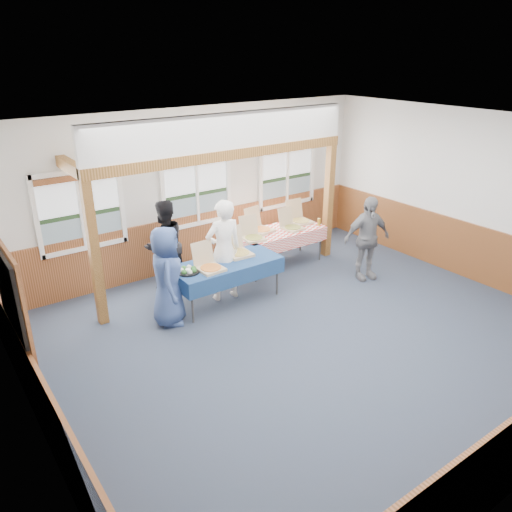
{
  "coord_description": "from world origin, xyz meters",
  "views": [
    {
      "loc": [
        -4.65,
        -5.04,
        4.22
      ],
      "look_at": [
        -0.31,
        1.0,
        1.1
      ],
      "focal_mm": 35.0,
      "sensor_mm": 36.0,
      "label": 1
    }
  ],
  "objects_px": {
    "woman_white": "(224,250)",
    "table_left": "(226,265)",
    "table_right": "(280,233)",
    "man_blue": "(167,276)",
    "woman_black": "(165,245)",
    "person_grey": "(367,238)"
  },
  "relations": [
    {
      "from": "table_right",
      "to": "man_blue",
      "type": "xyz_separation_m",
      "value": [
        -2.94,
        -0.83,
        0.13
      ]
    },
    {
      "from": "table_left",
      "to": "person_grey",
      "type": "distance_m",
      "value": 2.83
    },
    {
      "from": "table_left",
      "to": "woman_white",
      "type": "distance_m",
      "value": 0.26
    },
    {
      "from": "table_left",
      "to": "woman_white",
      "type": "bearing_deg",
      "value": 87.48
    },
    {
      "from": "table_left",
      "to": "person_grey",
      "type": "xyz_separation_m",
      "value": [
        2.72,
        -0.75,
        0.13
      ]
    },
    {
      "from": "table_right",
      "to": "woman_black",
      "type": "height_order",
      "value": "woman_black"
    },
    {
      "from": "woman_black",
      "to": "person_grey",
      "type": "height_order",
      "value": "woman_black"
    },
    {
      "from": "table_right",
      "to": "person_grey",
      "type": "bearing_deg",
      "value": -33.42
    },
    {
      "from": "table_left",
      "to": "woman_white",
      "type": "height_order",
      "value": "woman_white"
    },
    {
      "from": "woman_black",
      "to": "person_grey",
      "type": "distance_m",
      "value": 3.83
    },
    {
      "from": "woman_white",
      "to": "woman_black",
      "type": "bearing_deg",
      "value": -51.19
    },
    {
      "from": "woman_white",
      "to": "table_left",
      "type": "bearing_deg",
      "value": 80.88
    },
    {
      "from": "woman_white",
      "to": "person_grey",
      "type": "distance_m",
      "value": 2.83
    },
    {
      "from": "table_left",
      "to": "woman_black",
      "type": "xyz_separation_m",
      "value": [
        -0.61,
        1.14,
        0.15
      ]
    },
    {
      "from": "woman_white",
      "to": "woman_black",
      "type": "xyz_separation_m",
      "value": [
        -0.65,
        1.01,
        -0.07
      ]
    },
    {
      "from": "woman_white",
      "to": "table_right",
      "type": "bearing_deg",
      "value": -154.27
    },
    {
      "from": "table_right",
      "to": "woman_white",
      "type": "xyz_separation_m",
      "value": [
        -1.73,
        -0.61,
        0.22
      ]
    },
    {
      "from": "table_right",
      "to": "woman_white",
      "type": "relative_size",
      "value": 1.11
    },
    {
      "from": "table_right",
      "to": "woman_white",
      "type": "bearing_deg",
      "value": -136.48
    },
    {
      "from": "table_right",
      "to": "table_left",
      "type": "bearing_deg",
      "value": -133.23
    },
    {
      "from": "table_left",
      "to": "man_blue",
      "type": "height_order",
      "value": "man_blue"
    },
    {
      "from": "table_left",
      "to": "man_blue",
      "type": "relative_size",
      "value": 1.24
    }
  ]
}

